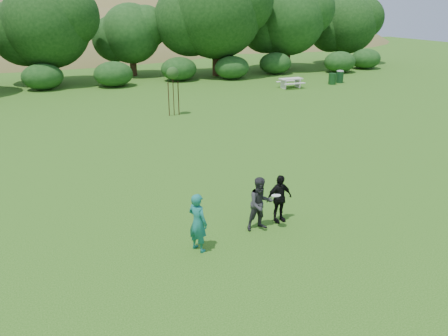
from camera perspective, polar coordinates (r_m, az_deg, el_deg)
The scene contains 11 objects.
ground at distance 12.70m, azimuth 5.42°, elevation -9.10°, with size 120.00×120.00×0.00m, color #19470C.
player_teal at distance 11.71m, azimuth -3.44°, elevation -7.12°, with size 0.61×0.40×1.66m, color #176A62.
player_grey at distance 12.80m, azimuth 4.78°, elevation -4.69°, with size 0.79×0.62×1.63m, color #2A2A2D.
player_black at distance 13.34m, azimuth 7.21°, elevation -3.98°, with size 0.89×0.37×1.51m, color black.
trash_can_near at distance 37.57m, azimuth 13.95°, elevation 11.24°, with size 0.60×0.60×0.90m, color #163E1B.
frisbee at distance 12.65m, azimuth 6.82°, elevation -3.58°, with size 0.27×0.27×0.08m.
sapling at distance 25.93m, azimuth -6.73°, elevation 12.04°, with size 0.70×0.70×2.85m.
picnic_table at distance 35.25m, azimuth 8.71°, elevation 11.12°, with size 1.80×1.48×0.76m.
trash_can_lidded at distance 38.50m, azimuth 14.89°, elevation 11.52°, with size 0.60×0.60×1.05m.
hillside at distance 80.31m, azimuth -19.29°, elevation 6.49°, with size 150.00×72.00×52.00m.
tree_row at distance 39.27m, azimuth -11.11°, elevation 18.36°, with size 53.92×10.38×9.62m.
Camera 1 is at (-5.42, -9.60, 6.31)m, focal length 35.00 mm.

